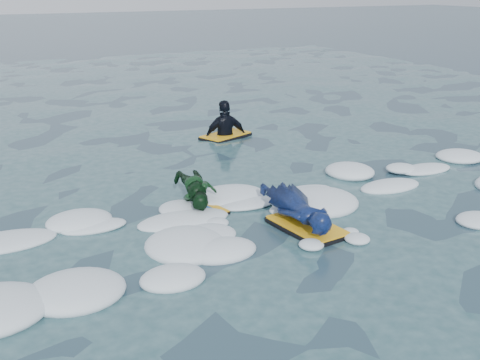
{
  "coord_description": "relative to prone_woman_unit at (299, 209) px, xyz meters",
  "views": [
    {
      "loc": [
        -2.72,
        -6.05,
        3.28
      ],
      "look_at": [
        1.07,
        1.6,
        0.43
      ],
      "focal_mm": 45.0,
      "sensor_mm": 36.0,
      "label": 1
    }
  ],
  "objects": [
    {
      "name": "waiting_rider_unit",
      "position": [
        1.15,
        4.9,
        -0.24
      ],
      "size": [
        1.27,
        0.99,
        1.68
      ],
      "rotation": [
        0.0,
        0.0,
        0.39
      ],
      "color": "black",
      "rests_on": "ground"
    },
    {
      "name": "prone_child_unit",
      "position": [
        -1.0,
        1.28,
        0.01
      ],
      "size": [
        0.86,
        1.31,
        0.47
      ],
      "rotation": [
        0.0,
        0.0,
        1.81
      ],
      "color": "black",
      "rests_on": "ground"
    },
    {
      "name": "prone_woman_unit",
      "position": [
        0.0,
        0.0,
        0.0
      ],
      "size": [
        0.83,
        1.8,
        0.46
      ],
      "rotation": [
        0.0,
        0.0,
        1.7
      ],
      "color": "black",
      "rests_on": "ground"
    },
    {
      "name": "foam_band",
      "position": [
        -1.5,
        0.42,
        -0.23
      ],
      "size": [
        12.0,
        3.1,
        0.3
      ],
      "primitive_type": null,
      "color": "white",
      "rests_on": "ground"
    },
    {
      "name": "ground",
      "position": [
        -1.5,
        -0.62,
        -0.23
      ],
      "size": [
        120.0,
        120.0,
        0.0
      ],
      "primitive_type": "plane",
      "color": "#172B38",
      "rests_on": "ground"
    }
  ]
}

